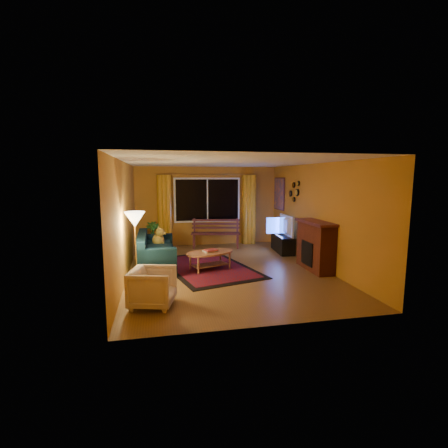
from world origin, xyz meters
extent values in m
cube|color=brown|center=(0.00, 0.00, -0.01)|extent=(4.50, 6.00, 0.02)
cube|color=white|center=(0.00, 0.00, 2.51)|extent=(4.50, 6.00, 0.02)
cube|color=#C3802A|center=(0.00, 3.01, 1.25)|extent=(4.50, 0.02, 2.50)
cube|color=#C3802A|center=(-2.26, 0.00, 1.25)|extent=(0.02, 6.00, 2.50)
cube|color=#C3802A|center=(2.26, 0.00, 1.25)|extent=(0.02, 6.00, 2.50)
cube|color=black|center=(0.00, 2.94, 1.45)|extent=(2.00, 0.02, 1.30)
cylinder|color=#BF8C3F|center=(0.00, 2.90, 2.25)|extent=(3.20, 0.03, 0.03)
cylinder|color=orange|center=(-1.35, 2.88, 1.12)|extent=(0.36, 0.36, 2.24)
cylinder|color=orange|center=(1.35, 2.88, 1.12)|extent=(0.36, 0.36, 2.24)
cube|color=#471D23|center=(0.18, 2.46, 0.22)|extent=(1.55, 0.72, 0.45)
imported|color=#235B1E|center=(-1.73, 2.75, 0.41)|extent=(0.48, 0.48, 0.82)
cube|color=black|center=(-1.62, 0.58, 0.41)|extent=(0.88, 2.02, 0.81)
imported|color=beige|center=(-1.67, -1.88, 0.36)|extent=(0.81, 0.84, 0.72)
cylinder|color=#BF8C3F|center=(-2.00, -0.76, 0.75)|extent=(0.25, 0.25, 1.50)
cube|color=#820502|center=(-0.42, 0.28, 0.01)|extent=(2.50, 3.26, 0.02)
cylinder|color=#AC6C47|center=(-0.38, 0.08, 0.22)|extent=(1.52, 1.52, 0.43)
cube|color=black|center=(2.00, 1.50, 0.25)|extent=(0.50, 1.22, 0.50)
imported|color=black|center=(2.00, 1.50, 0.79)|extent=(0.16, 1.02, 0.58)
cube|color=maroon|center=(2.05, -0.40, 0.55)|extent=(0.40, 1.20, 1.10)
cube|color=orange|center=(2.22, 2.45, 1.65)|extent=(0.04, 0.76, 0.96)
camera|label=1|loc=(-1.54, -7.27, 2.16)|focal=26.00mm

